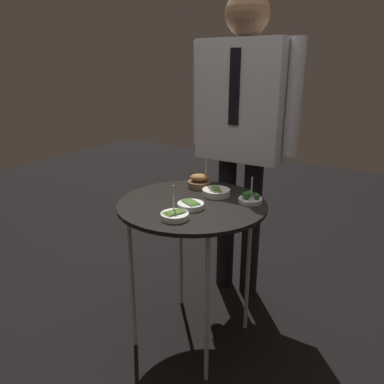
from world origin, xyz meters
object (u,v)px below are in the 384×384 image
bowl_roast_front_center (200,182)px  waiter_figure (243,116)px  serving_cart (192,213)px  bowl_asparagus_center (175,215)px  bowl_broccoli_front_right (250,199)px  bowl_asparagus_front_left (216,192)px  bowl_asparagus_back_right (191,205)px

bowl_roast_front_center → waiter_figure: bearing=76.2°
serving_cart → bowl_asparagus_center: bowl_asparagus_center is taller
bowl_broccoli_front_right → waiter_figure: waiter_figure is taller
serving_cart → bowl_asparagus_center: bearing=-77.3°
bowl_broccoli_front_right → bowl_asparagus_front_left: (-0.18, 0.00, -0.00)m
bowl_broccoli_front_right → bowl_asparagus_center: (-0.18, -0.35, -0.00)m
bowl_roast_front_center → bowl_asparagus_front_left: (0.14, -0.07, -0.01)m
bowl_broccoli_front_right → bowl_asparagus_front_left: bowl_broccoli_front_right is taller
bowl_roast_front_center → bowl_asparagus_center: bowl_roast_front_center is taller
serving_cart → bowl_asparagus_back_right: bowl_asparagus_back_right is taller
bowl_asparagus_center → bowl_asparagus_front_left: bearing=89.8°
bowl_asparagus_back_right → bowl_broccoli_front_right: bearing=47.2°
serving_cart → bowl_roast_front_center: (-0.09, 0.21, 0.08)m
serving_cart → bowl_broccoli_front_right: 0.28m
bowl_asparagus_back_right → bowl_broccoli_front_right: (0.19, 0.21, 0.01)m
bowl_roast_front_center → bowl_broccoli_front_right: 0.33m
waiter_figure → bowl_broccoli_front_right: bearing=-58.9°
bowl_roast_front_center → waiter_figure: waiter_figure is taller
bowl_roast_front_center → bowl_asparagus_front_left: size_ratio=1.27×
waiter_figure → bowl_asparagus_front_left: bearing=-81.8°
bowl_roast_front_center → bowl_asparagus_back_right: bearing=-65.9°
bowl_asparagus_back_right → bowl_asparagus_center: bowl_asparagus_center is taller
bowl_asparagus_front_left → waiter_figure: size_ratio=0.08×
bowl_roast_front_center → waiter_figure: 0.46m
bowl_asparagus_front_left → bowl_asparagus_center: bearing=-90.2°
serving_cart → bowl_asparagus_front_left: (0.05, 0.15, 0.07)m
waiter_figure → bowl_roast_front_center: bearing=-103.8°
bowl_broccoli_front_right → bowl_asparagus_center: bearing=-117.7°
bowl_asparagus_back_right → bowl_broccoli_front_right: bowl_broccoli_front_right is taller
bowl_asparagus_front_left → waiter_figure: (-0.06, 0.39, 0.32)m
bowl_roast_front_center → bowl_asparagus_front_left: bowl_roast_front_center is taller
bowl_roast_front_center → bowl_asparagus_back_right: bowl_roast_front_center is taller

